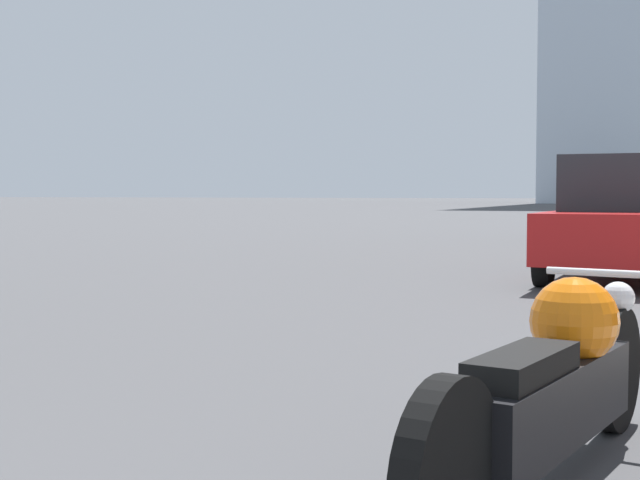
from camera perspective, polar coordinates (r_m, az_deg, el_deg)
name	(u,v)px	position (r m, az deg, el deg)	size (l,w,h in m)	color
motorcycle	(556,383)	(3.76, 14.85, -8.86)	(0.75, 2.51, 0.81)	black
parked_car_red	(625,219)	(12.63, 18.95, 1.27)	(1.97, 4.53, 1.65)	red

